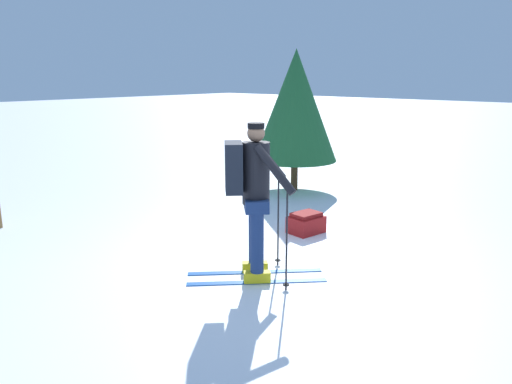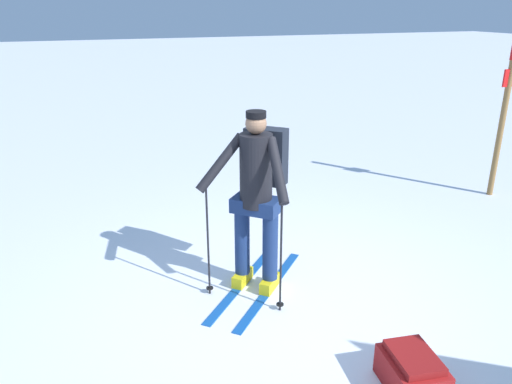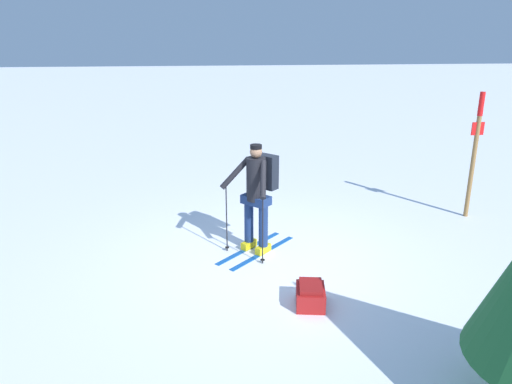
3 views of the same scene
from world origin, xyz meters
name	(u,v)px [view 3 (image 3 of 3)]	position (x,y,z in m)	size (l,w,h in m)	color
ground_plane	(268,258)	(0.00, 0.00, 0.00)	(80.00, 80.00, 0.00)	white
skier	(258,190)	(-0.32, -0.13, 1.04)	(1.42, 1.38, 1.79)	#144C9E
dropped_backpack	(310,295)	(1.46, 0.40, 0.15)	(0.54, 0.44, 0.31)	maroon
trail_marker	(475,145)	(-1.47, 4.06, 1.41)	(0.10, 0.24, 2.40)	olive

